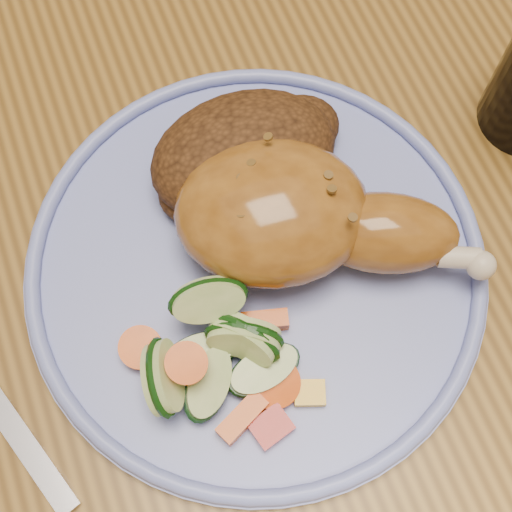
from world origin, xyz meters
name	(u,v)px	position (x,y,z in m)	size (l,w,h in m)	color
ground	(274,338)	(0.00, 0.00, 0.00)	(4.00, 4.00, 0.00)	brown
dining_table	(293,136)	(0.00, 0.00, 0.67)	(0.90, 1.40, 0.75)	brown
plate	(256,268)	(-0.08, -0.13, 0.76)	(0.30, 0.30, 0.01)	#7887D8
plate_rim	(256,262)	(-0.08, -0.13, 0.77)	(0.29, 0.29, 0.01)	#7887D8
chicken_leg	(300,217)	(-0.05, -0.12, 0.79)	(0.19, 0.15, 0.06)	#9D6220
rice_pilaf	(247,154)	(-0.06, -0.06, 0.78)	(0.13, 0.09, 0.05)	#482912
vegetable_pile	(223,357)	(-0.12, -0.18, 0.78)	(0.11, 0.11, 0.05)	#A50A05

